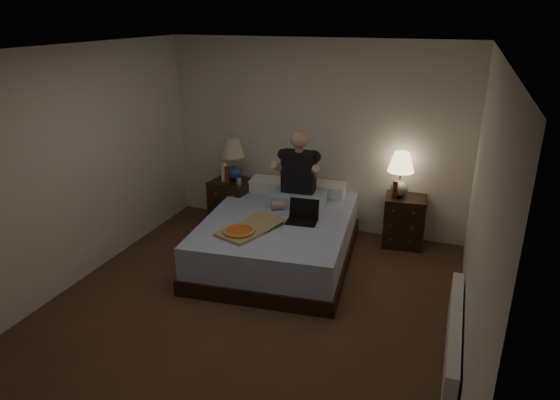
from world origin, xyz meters
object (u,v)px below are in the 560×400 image
at_px(nightstand_left, 233,204).
at_px(pizza_box, 239,232).
at_px(water_bottle, 224,172).
at_px(lamp_right, 400,175).
at_px(person, 298,169).
at_px(nightstand_right, 404,221).
at_px(laptop, 302,213).
at_px(soda_can, 239,182).
at_px(radiator, 453,337).
at_px(beer_bottle_left, 227,175).
at_px(bed, 279,237).
at_px(lamp_left, 233,159).
at_px(beer_bottle_right, 395,190).

height_order(nightstand_left, pizza_box, nightstand_left).
bearing_deg(water_bottle, lamp_right, 7.94).
xyz_separation_m(nightstand_left, person, (1.00, -0.23, 0.67)).
height_order(nightstand_right, lamp_right, lamp_right).
distance_m(person, laptop, 0.65).
xyz_separation_m(lamp_right, soda_can, (-1.99, -0.41, -0.20)).
height_order(person, laptop, person).
bearing_deg(lamp_right, nightstand_right, 0.00).
relative_size(person, radiator, 0.58).
distance_m(lamp_right, soda_can, 2.04).
relative_size(nightstand_right, beer_bottle_left, 2.79).
bearing_deg(water_bottle, beer_bottle_left, -42.01).
xyz_separation_m(beer_bottle_left, pizza_box, (0.69, -1.16, -0.21)).
bearing_deg(nightstand_left, bed, -29.15).
bearing_deg(water_bottle, lamp_left, 53.53).
xyz_separation_m(soda_can, laptop, (1.04, -0.57, -0.06)).
bearing_deg(lamp_left, lamp_right, 5.15).
relative_size(laptop, radiator, 0.21).
xyz_separation_m(bed, person, (0.09, 0.43, 0.74)).
bearing_deg(lamp_left, person, -15.88).
distance_m(water_bottle, beer_bottle_left, 0.11).
bearing_deg(lamp_left, beer_bottle_right, 2.13).
bearing_deg(radiator, bed, 149.05).
xyz_separation_m(lamp_left, radiator, (2.94, -1.93, -0.75)).
distance_m(laptop, radiator, 2.12).
bearing_deg(person, nightstand_right, 17.64).
bearing_deg(bed, lamp_right, 30.31).
bearing_deg(radiator, lamp_left, 146.68).
distance_m(bed, lamp_right, 1.68).
relative_size(bed, lamp_left, 3.88).
xyz_separation_m(laptop, radiator, (1.73, -1.14, -0.46)).
height_order(bed, beer_bottle_right, beer_bottle_right).
distance_m(bed, water_bottle, 1.27).
bearing_deg(nightstand_right, laptop, -141.83).
height_order(nightstand_right, person, person).
bearing_deg(lamp_right, nightstand_left, -173.42).
height_order(beer_bottle_right, laptop, beer_bottle_right).
bearing_deg(radiator, pizza_box, 165.56).
relative_size(nightstand_right, lamp_right, 1.15).
distance_m(nightstand_right, beer_bottle_right, 0.47).
height_order(lamp_right, radiator, lamp_right).
height_order(bed, laptop, laptop).
distance_m(nightstand_left, lamp_right, 2.26).
bearing_deg(bed, beer_bottle_left, 144.78).
distance_m(nightstand_left, radiator, 3.49).
height_order(bed, nightstand_right, nightstand_right).
bearing_deg(nightstand_right, radiator, -77.27).
bearing_deg(soda_can, nightstand_right, 11.05).
distance_m(lamp_right, pizza_box, 2.16).
bearing_deg(laptop, nightstand_left, 144.02).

